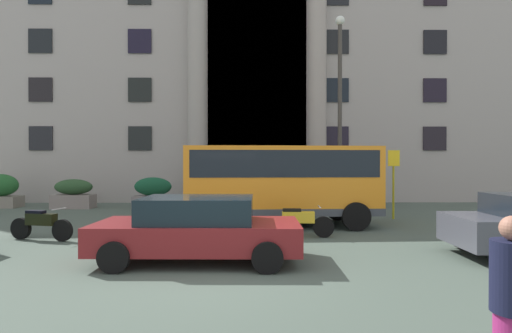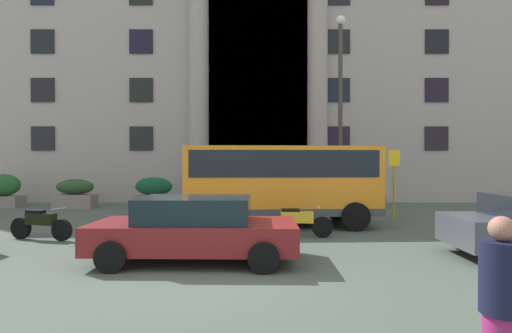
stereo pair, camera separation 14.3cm
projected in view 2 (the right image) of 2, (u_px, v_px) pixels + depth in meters
ground_plane at (212, 274)px, 7.59m from camera, size 80.00×64.00×0.12m
office_building_facade at (243, 75)px, 24.97m from camera, size 39.43×9.76×15.63m
orange_minibus at (282, 178)px, 13.07m from camera, size 6.44×2.77×2.68m
bus_stop_sign at (394, 177)px, 14.55m from camera, size 0.44×0.08×2.61m
hedge_planter_east at (272, 193)px, 17.97m from camera, size 1.83×0.81×1.46m
hedge_planter_west at (365, 194)px, 18.26m from camera, size 1.73×0.88×1.39m
hedge_planter_entrance_right at (4, 191)px, 18.48m from camera, size 1.73×0.96×1.60m
hedge_planter_entrance_left at (154, 194)px, 17.79m from camera, size 1.78×0.75×1.47m
hedge_planter_far_west at (76, 194)px, 18.14m from camera, size 1.84×0.91×1.37m
parked_sedan_second at (196, 228)px, 8.35m from camera, size 4.40×2.08×1.40m
scooter_by_planter at (40, 223)px, 10.67m from camera, size 1.92×0.68×0.89m
motorcycle_far_end at (296, 221)px, 11.01m from camera, size 2.05×0.55×0.89m
pedestrian_woman_with_bag at (502, 311)px, 3.36m from camera, size 0.36×0.36×1.68m
lamppost_plaza_centre at (341, 99)px, 16.51m from camera, size 0.40×0.40×8.45m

